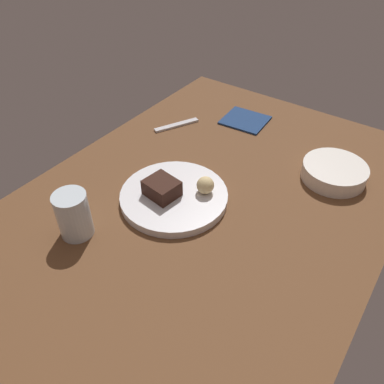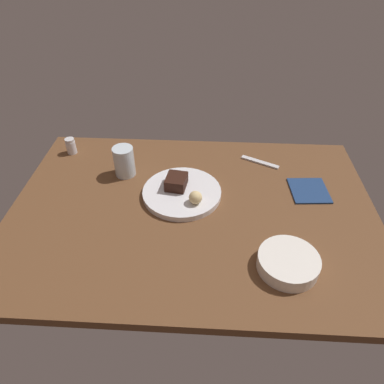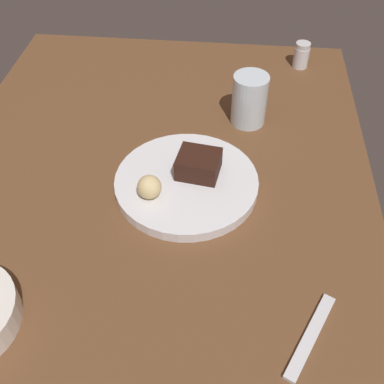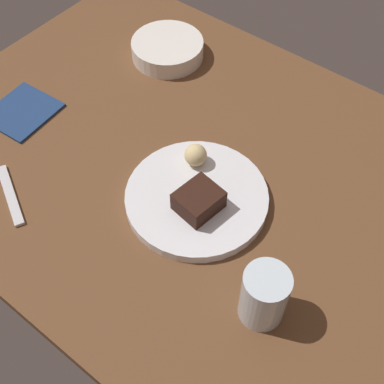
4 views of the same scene
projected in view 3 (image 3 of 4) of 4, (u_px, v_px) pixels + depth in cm
name	position (u px, v px, depth cm)	size (l,w,h in cm)	color
dining_table	(149.00, 205.00, 86.27)	(120.00, 84.00, 3.00)	brown
dessert_plate	(186.00, 183.00, 86.82)	(26.78, 26.78, 2.05)	silver
chocolate_cake_slice	(199.00, 164.00, 85.86)	(7.68, 6.73, 4.13)	black
bread_roll	(149.00, 187.00, 81.52)	(4.35, 4.35, 4.35)	#DBC184
salt_shaker	(301.00, 55.00, 115.57)	(3.79, 3.79, 6.35)	silver
water_glass	(249.00, 100.00, 97.89)	(7.45, 7.45, 11.07)	silver
dessert_spoon	(310.00, 336.00, 66.00)	(15.00, 1.80, 0.70)	silver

